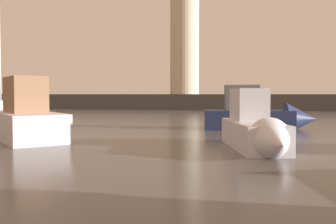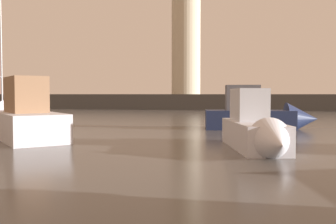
{
  "view_description": "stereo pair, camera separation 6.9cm",
  "coord_description": "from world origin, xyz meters",
  "px_view_note": "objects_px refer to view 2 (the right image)",
  "views": [
    {
      "loc": [
        0.75,
        -0.53,
        2.0
      ],
      "look_at": [
        -1.85,
        13.11,
        1.37
      ],
      "focal_mm": 42.18,
      "sensor_mm": 36.0,
      "label": 1
    },
    {
      "loc": [
        0.82,
        -0.52,
        2.0
      ],
      "look_at": [
        -1.85,
        13.11,
        1.37
      ],
      "focal_mm": 42.18,
      "sensor_mm": 36.0,
      "label": 2
    }
  ],
  "objects_px": {
    "motorboat_3": "(264,116)",
    "sailboat_moored": "(2,110)",
    "motorboat_5": "(257,130)",
    "lighthouse": "(186,29)",
    "motorboat_1": "(19,118)"
  },
  "relations": [
    {
      "from": "motorboat_1",
      "to": "sailboat_moored",
      "type": "bearing_deg",
      "value": 126.87
    },
    {
      "from": "motorboat_1",
      "to": "sailboat_moored",
      "type": "distance_m",
      "value": 14.8
    },
    {
      "from": "motorboat_3",
      "to": "sailboat_moored",
      "type": "distance_m",
      "value": 21.38
    },
    {
      "from": "lighthouse",
      "to": "motorboat_1",
      "type": "distance_m",
      "value": 36.27
    },
    {
      "from": "motorboat_5",
      "to": "sailboat_moored",
      "type": "height_order",
      "value": "sailboat_moored"
    },
    {
      "from": "motorboat_3",
      "to": "motorboat_5",
      "type": "height_order",
      "value": "motorboat_3"
    },
    {
      "from": "lighthouse",
      "to": "motorboat_5",
      "type": "height_order",
      "value": "lighthouse"
    },
    {
      "from": "motorboat_1",
      "to": "sailboat_moored",
      "type": "xyz_separation_m",
      "value": [
        -8.88,
        11.84,
        -0.17
      ]
    },
    {
      "from": "lighthouse",
      "to": "sailboat_moored",
      "type": "xyz_separation_m",
      "value": [
        -11.76,
        -22.99,
        -9.87
      ]
    },
    {
      "from": "motorboat_5",
      "to": "lighthouse",
      "type": "bearing_deg",
      "value": 102.23
    },
    {
      "from": "motorboat_1",
      "to": "lighthouse",
      "type": "bearing_deg",
      "value": 85.26
    },
    {
      "from": "lighthouse",
      "to": "sailboat_moored",
      "type": "distance_m",
      "value": 27.65
    },
    {
      "from": "motorboat_5",
      "to": "sailboat_moored",
      "type": "relative_size",
      "value": 0.45
    },
    {
      "from": "motorboat_3",
      "to": "sailboat_moored",
      "type": "xyz_separation_m",
      "value": [
        -20.57,
        5.81,
        -0.09
      ]
    },
    {
      "from": "motorboat_1",
      "to": "motorboat_5",
      "type": "bearing_deg",
      "value": -14.03
    }
  ]
}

